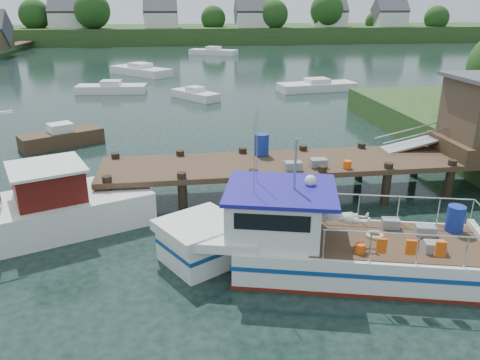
{
  "coord_description": "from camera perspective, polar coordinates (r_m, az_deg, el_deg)",
  "views": [
    {
      "loc": [
        -3.09,
        -16.51,
        7.0
      ],
      "look_at": [
        -1.0,
        -1.5,
        1.3
      ],
      "focal_mm": 35.0,
      "sensor_mm": 36.0,
      "label": 1
    }
  ],
  "objects": [
    {
      "name": "ground_plane",
      "position": [
        18.2,
        2.47,
        -2.03
      ],
      "size": [
        160.0,
        160.0,
        0.0
      ],
      "primitive_type": "plane",
      "color": "black"
    },
    {
      "name": "far_shore",
      "position": [
        99.05,
        -6.43,
        17.66
      ],
      "size": [
        140.0,
        42.55,
        9.22
      ],
      "color": "#2C491E",
      "rests_on": "ground"
    },
    {
      "name": "dock",
      "position": [
        19.69,
        21.64,
        5.16
      ],
      "size": [
        16.6,
        3.0,
        4.78
      ],
      "color": "#443020",
      "rests_on": "ground"
    },
    {
      "name": "lobster_boat",
      "position": [
        13.23,
        9.09,
        -7.56
      ],
      "size": [
        9.29,
        4.6,
        4.49
      ],
      "rotation": [
        0.0,
        0.0,
        -0.25
      ],
      "color": "silver",
      "rests_on": "ground"
    },
    {
      "name": "work_boat",
      "position": [
        16.44,
        -25.28,
        -3.87
      ],
      "size": [
        8.68,
        5.29,
        4.66
      ],
      "rotation": [
        0.0,
        0.0,
        0.38
      ],
      "color": "silver",
      "rests_on": "ground"
    },
    {
      "name": "moored_rowboat",
      "position": [
        26.38,
        -20.92,
        4.86
      ],
      "size": [
        4.29,
        3.27,
        1.2
      ],
      "rotation": [
        0.0,
        0.0,
        -0.01
      ],
      "color": "#443020",
      "rests_on": "ground"
    },
    {
      "name": "moored_far",
      "position": [
        71.83,
        -3.25,
        15.35
      ],
      "size": [
        7.32,
        5.31,
        1.19
      ],
      "rotation": [
        0.0,
        0.0,
        -0.21
      ],
      "color": "silver",
      "rests_on": "ground"
    },
    {
      "name": "moored_a",
      "position": [
        41.48,
        -15.4,
        10.73
      ],
      "size": [
        5.83,
        2.4,
        1.05
      ],
      "rotation": [
        0.0,
        0.0,
        -0.43
      ],
      "color": "silver",
      "rests_on": "ground"
    },
    {
      "name": "moored_b",
      "position": [
        37.53,
        -5.49,
        10.34
      ],
      "size": [
        3.81,
        4.47,
        0.98
      ],
      "rotation": [
        0.0,
        0.0,
        -0.33
      ],
      "color": "silver",
      "rests_on": "ground"
    },
    {
      "name": "moored_c",
      "position": [
        41.67,
        9.36,
        11.23
      ],
      "size": [
        6.97,
        3.24,
        1.06
      ],
      "rotation": [
        0.0,
        0.0,
        -0.03
      ],
      "color": "silver",
      "rests_on": "ground"
    },
    {
      "name": "moored_d",
      "position": [
        51.7,
        -12.04,
        12.92
      ],
      "size": [
        6.85,
        7.06,
        1.25
      ],
      "rotation": [
        0.0,
        0.0,
        0.23
      ],
      "color": "silver",
      "rests_on": "ground"
    }
  ]
}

